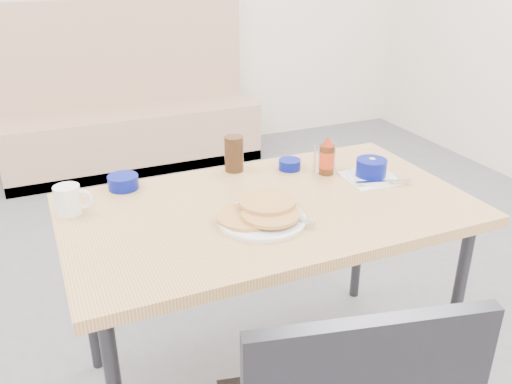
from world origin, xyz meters
name	(u,v)px	position (x,y,z in m)	size (l,w,h in m)	color
booth_bench	(130,120)	(0.00, 2.78, 0.35)	(1.90, 0.56, 1.22)	tan
dining_table	(269,221)	(0.00, 0.25, 0.70)	(1.40, 0.80, 0.76)	tan
pancake_plate	(262,215)	(-0.07, 0.15, 0.78)	(0.29, 0.29, 0.05)	white
coffee_mug	(69,199)	(-0.64, 0.46, 0.81)	(0.12, 0.09, 0.10)	white
grits_setting	(371,171)	(0.45, 0.30, 0.79)	(0.21, 0.21, 0.08)	white
creamer_bowl	(123,182)	(-0.43, 0.59, 0.78)	(0.11, 0.11, 0.05)	#050F77
butter_bowl	(290,165)	(0.21, 0.51, 0.78)	(0.09, 0.09, 0.04)	#050F77
amber_tumbler	(234,154)	(0.00, 0.59, 0.83)	(0.08, 0.08, 0.14)	#351F10
condiment_caddy	(325,161)	(0.34, 0.45, 0.80)	(0.11, 0.08, 0.11)	silver
syrup_bottle	(327,158)	(0.32, 0.41, 0.83)	(0.06, 0.06, 0.16)	#47230F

